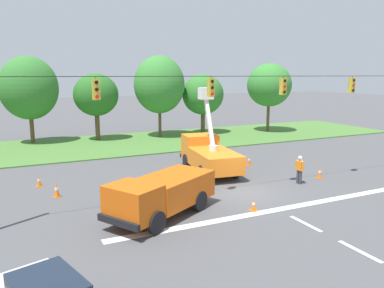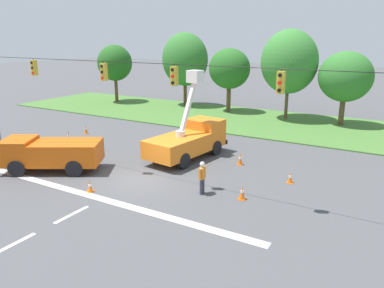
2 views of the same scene
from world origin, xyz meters
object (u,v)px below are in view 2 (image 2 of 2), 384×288
at_px(traffic_cone_mid_right, 240,159).
at_px(utility_truck_support_near, 51,152).
at_px(traffic_cone_lane_edge_a, 86,130).
at_px(traffic_cone_far_left, 90,186).
at_px(road_worker, 202,176).
at_px(traffic_cone_foreground_right, 290,178).
at_px(tree_east, 289,62).
at_px(utility_truck_bucket_lift, 189,139).
at_px(traffic_cone_mid_left, 242,193).
at_px(tree_far_east, 346,77).
at_px(tree_centre, 229,69).
at_px(tree_west, 185,59).
at_px(traffic_cone_lane_edge_b, 69,137).
at_px(tree_far_west, 115,63).

bearing_deg(traffic_cone_mid_right, utility_truck_support_near, -144.46).
distance_m(traffic_cone_lane_edge_a, traffic_cone_far_left, 13.01).
distance_m(road_worker, traffic_cone_foreground_right, 5.26).
xyz_separation_m(tree_east, utility_truck_bucket_lift, (-2.07, -15.26, -4.32)).
bearing_deg(traffic_cone_mid_left, tree_far_east, 85.90).
bearing_deg(tree_far_east, traffic_cone_far_left, -110.87).
xyz_separation_m(tree_far_east, traffic_cone_far_left, (-8.76, -22.97, -4.17)).
xyz_separation_m(utility_truck_bucket_lift, road_worker, (3.75, -4.99, -0.32)).
bearing_deg(traffic_cone_mid_left, tree_centre, 116.70).
height_order(tree_far_east, traffic_cone_lane_edge_a, tree_far_east).
xyz_separation_m(tree_west, road_worker, (14.37, -21.94, -4.41)).
bearing_deg(traffic_cone_foreground_right, tree_east, 107.65).
distance_m(tree_centre, utility_truck_bucket_lift, 16.87).
bearing_deg(traffic_cone_mid_right, tree_centre, 117.42).
relative_size(traffic_cone_lane_edge_a, traffic_cone_lane_edge_b, 0.84).
bearing_deg(traffic_cone_foreground_right, traffic_cone_mid_left, -113.13).
distance_m(utility_truck_support_near, traffic_cone_foreground_right, 14.26).
bearing_deg(traffic_cone_far_left, utility_truck_bucket_lift, 78.98).
bearing_deg(traffic_cone_foreground_right, road_worker, -132.77).
bearing_deg(traffic_cone_mid_left, tree_far_west, 142.54).
bearing_deg(utility_truck_bucket_lift, tree_far_west, 142.75).
distance_m(tree_east, traffic_cone_foreground_right, 18.04).
bearing_deg(utility_truck_support_near, traffic_cone_lane_edge_a, 123.13).
distance_m(tree_west, tree_east, 12.80).
height_order(tree_west, traffic_cone_lane_edge_a, tree_west).
height_order(tree_far_west, traffic_cone_foreground_right, tree_far_west).
bearing_deg(tree_west, traffic_cone_lane_edge_a, -91.18).
relative_size(tree_far_east, traffic_cone_lane_edge_b, 8.24).
height_order(tree_east, traffic_cone_far_left, tree_east).
distance_m(tree_west, road_worker, 26.59).
height_order(tree_far_west, traffic_cone_mid_left, tree_far_west).
relative_size(tree_west, traffic_cone_lane_edge_b, 10.35).
bearing_deg(utility_truck_bucket_lift, tree_east, 82.29).
height_order(tree_centre, traffic_cone_foreground_right, tree_centre).
height_order(tree_east, traffic_cone_mid_right, tree_east).
distance_m(tree_far_east, road_worker, 20.82).
height_order(traffic_cone_foreground_right, traffic_cone_lane_edge_b, traffic_cone_lane_edge_b).
height_order(utility_truck_support_near, traffic_cone_lane_edge_a, utility_truck_support_near).
xyz_separation_m(tree_far_west, tree_far_east, (26.56, 0.55, -0.37)).
bearing_deg(tree_far_west, tree_far_east, 1.19).
distance_m(tree_far_east, traffic_cone_lane_edge_b, 24.39).
distance_m(tree_east, traffic_cone_far_left, 23.88).
xyz_separation_m(road_worker, traffic_cone_lane_edge_b, (-13.92, 3.65, -0.59)).
bearing_deg(tree_west, traffic_cone_mid_right, -49.44).
xyz_separation_m(road_worker, traffic_cone_far_left, (-5.26, -2.75, -0.70)).
xyz_separation_m(tree_centre, road_worker, (8.23, -20.91, -3.66)).
height_order(tree_far_east, traffic_cone_lane_edge_b, tree_far_east).
xyz_separation_m(tree_far_east, traffic_cone_lane_edge_a, (-18.19, -14.01, -4.13)).
relative_size(tree_centre, tree_far_east, 1.01).
bearing_deg(traffic_cone_far_left, traffic_cone_mid_right, 57.60).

